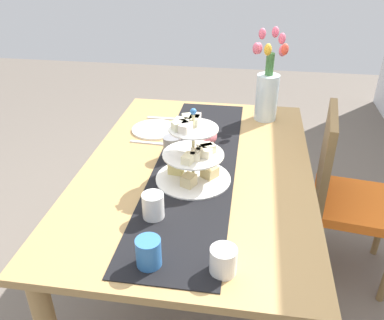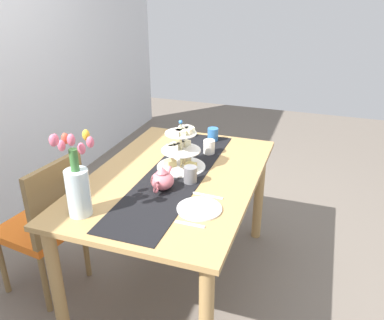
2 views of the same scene
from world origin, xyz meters
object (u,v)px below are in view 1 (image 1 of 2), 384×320
Objects in this scene: dining_table at (197,188)px; mug_white_text at (153,206)px; mug_orange at (149,253)px; knife_left at (148,143)px; tiered_cake_stand at (193,155)px; cream_jug at (223,261)px; fork_left at (161,118)px; chair_left at (345,191)px; teapot at (203,135)px; dinner_plate_left at (155,129)px; mug_grey at (172,147)px; tulip_vase at (267,88)px.

dining_table is 0.42m from mug_white_text.
mug_orange reaches higher than dining_table.
tiered_cake_stand is at bearing 42.17° from knife_left.
cream_jug is at bearing 18.64° from tiered_cake_stand.
dining_table is 15.37× the size of mug_white_text.
tiered_cake_stand is at bearing 24.15° from fork_left.
cream_jug is 0.50× the size of knife_left.
teapot reaches higher than chair_left.
teapot reaches higher than dinner_plate_left.
dinner_plate_left reaches higher than knife_left.
chair_left reaches higher than mug_white_text.
cream_jug is at bearing 21.68° from fork_left.
mug_grey is 1.00× the size of mug_white_text.
mug_grey is at bearing 19.07° from fork_left.
mug_grey is (-0.17, -0.12, -0.06)m from tiered_cake_stand.
mug_grey is at bearing -145.20° from tiered_cake_stand.
tulip_vase is 1.16m from cream_jug.
teapot is 1.40× the size of knife_left.
dining_table is 0.68m from tulip_vase.
teapot is 0.30m from dinner_plate_left.
dining_table is at bearing 179.09° from tiered_cake_stand.
mug_white_text is (0.69, 0.16, 0.04)m from dinner_plate_left.
tiered_cake_stand reaches higher than mug_grey.
dining_table is 0.33m from knife_left.
teapot is at bearing 136.74° from mug_grey.
dinner_plate_left reaches higher than fork_left.
mug_grey is at bearing -43.26° from teapot.
dinner_plate_left is at bearing -66.97° from tulip_vase.
teapot is at bearing 175.78° from mug_orange.
fork_left is (0.09, -0.54, -0.16)m from tulip_vase.
cream_jug is at bearing 11.70° from teapot.
tulip_vase is at bearing 173.89° from cream_jug.
chair_left is 0.79m from teapot.
teapot is 1.04× the size of dinner_plate_left.
chair_left is 3.96× the size of dinner_plate_left.
tiered_cake_stand is at bearing -0.35° from teapot.
fork_left is at bearing 180.00° from dinner_plate_left.
tulip_vase is at bearing 140.65° from mug_grey.
knife_left is (-0.17, -0.26, 0.12)m from dining_table.
tulip_vase is 2.69× the size of knife_left.
fork_left is (-0.14, -0.97, 0.27)m from chair_left.
teapot is 0.79m from mug_orange.
tulip_vase reaches higher than teapot.
dining_table is 3.20× the size of tulip_vase.
dinner_plate_left is (-0.43, -0.26, -0.11)m from tiered_cake_stand.
mug_white_text is at bearing -14.75° from dining_table.
dining_table is 15.37× the size of mug_orange.
knife_left is at bearing -163.69° from mug_white_text.
knife_left is at bearing -129.49° from mug_grey.
mug_white_text reaches higher than dinner_plate_left.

